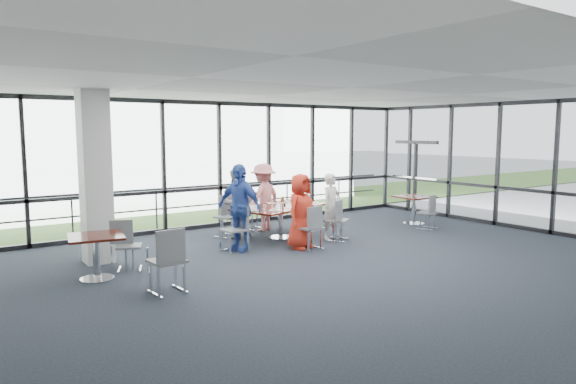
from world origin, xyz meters
TOP-DOWN VIEW (x-y plane):
  - floor at (0.00, 0.00)m, footprint 12.00×10.00m
  - ceiling at (0.00, 0.00)m, footprint 12.00×10.00m
  - curtain_wall_back at (0.00, 5.00)m, footprint 12.00×0.10m
  - curtain_wall_right at (6.00, 0.00)m, footprint 0.10×10.00m
  - exit_door at (6.00, 3.75)m, footprint 0.12×1.60m
  - structural_column at (-3.60, 3.00)m, footprint 0.50×0.50m
  - apron at (0.00, 10.00)m, footprint 80.00×70.00m
  - grass_strip at (0.00, 8.00)m, footprint 80.00×5.00m
  - hangar_main at (4.00, 32.00)m, footprint 24.00×10.00m
  - guard_rail at (0.00, 5.60)m, footprint 12.00×0.06m
  - main_table at (0.42, 2.84)m, footprint 2.48×1.85m
  - side_table_left at (-3.94, 1.82)m, footprint 0.99×0.99m
  - side_table_right at (4.33, 2.31)m, footprint 0.93×0.93m
  - diner_near_left at (0.18, 1.74)m, footprint 0.90×0.76m
  - diner_near_right at (1.31, 2.08)m, footprint 0.62×0.50m
  - diner_far_left at (-0.39, 3.47)m, footprint 0.88×0.68m
  - diner_far_right at (0.58, 3.83)m, footprint 1.19×0.86m
  - diner_end at (-0.95, 2.31)m, footprint 0.94×1.19m
  - chair_main_nl at (0.29, 1.54)m, footprint 0.51×0.51m
  - chair_main_nr at (1.34, 1.89)m, footprint 0.62×0.62m
  - chair_main_fl at (-0.52, 3.65)m, footprint 0.61×0.61m
  - chair_main_fr at (0.49, 4.10)m, footprint 0.47×0.47m
  - chair_main_end at (-1.10, 2.28)m, footprint 0.47×0.47m
  - chair_spare_la at (-3.25, 0.48)m, footprint 0.52×0.52m
  - chair_spare_lb at (-3.30, 2.10)m, footprint 0.55×0.55m
  - chair_spare_r at (4.07, 1.63)m, footprint 0.52×0.52m
  - plate_nl at (-0.07, 2.32)m, footprint 0.26×0.26m
  - plate_nr at (1.14, 2.74)m, footprint 0.28×0.28m
  - plate_fl at (-0.17, 2.99)m, footprint 0.25×0.25m
  - plate_fr at (0.89, 3.37)m, footprint 0.25×0.25m
  - plate_end at (-0.43, 2.59)m, footprint 0.24×0.24m
  - tumbler_a at (0.21, 2.46)m, footprint 0.07×0.07m
  - tumbler_b at (0.84, 2.77)m, footprint 0.07×0.07m
  - tumbler_c at (0.39, 3.12)m, footprint 0.06×0.06m
  - tumbler_d at (-0.24, 2.46)m, footprint 0.07×0.07m
  - menu_a at (0.42, 2.34)m, footprint 0.31×0.23m
  - menu_b at (1.40, 2.80)m, footprint 0.34×0.30m
  - menu_c at (0.50, 3.33)m, footprint 0.28×0.33m
  - condiment_caddy at (0.51, 2.86)m, footprint 0.10×0.07m
  - ketchup_bottle at (0.47, 2.85)m, footprint 0.06×0.06m
  - green_bottle at (0.53, 2.90)m, footprint 0.05×0.05m

SIDE VIEW (x-z plane):
  - apron at x=0.00m, z-range -0.03..-0.01m
  - floor at x=0.00m, z-range -0.02..0.00m
  - grass_strip at x=0.00m, z-range 0.01..0.01m
  - chair_spare_r at x=4.07m, z-range 0.00..0.85m
  - chair_spare_lb at x=-3.30m, z-range 0.00..0.86m
  - chair_main_fr at x=0.49m, z-range 0.00..0.89m
  - chair_main_end at x=-1.10m, z-range 0.00..0.89m
  - chair_main_nl at x=0.29m, z-range 0.00..0.90m
  - chair_main_nr at x=1.34m, z-range 0.00..0.92m
  - chair_main_fl at x=-0.52m, z-range 0.00..0.95m
  - chair_spare_la at x=-3.25m, z-range 0.00..0.99m
  - guard_rail at x=0.00m, z-range 0.47..0.53m
  - side_table_left at x=-3.94m, z-range 0.26..1.01m
  - side_table_right at x=4.33m, z-range 0.26..1.01m
  - main_table at x=0.42m, z-range 0.27..1.02m
  - diner_near_right at x=1.31m, z-range 0.00..1.50m
  - menu_a at x=0.42m, z-range 0.75..0.75m
  - menu_b at x=1.40m, z-range 0.75..0.75m
  - menu_c at x=0.50m, z-range 0.75..0.75m
  - plate_nl at x=-0.07m, z-range 0.75..0.76m
  - plate_nr at x=1.14m, z-range 0.75..0.76m
  - plate_fl at x=-0.17m, z-range 0.75..0.76m
  - plate_fr at x=0.89m, z-range 0.75..0.76m
  - plate_end at x=-0.43m, z-range 0.75..0.76m
  - condiment_caddy at x=0.51m, z-range 0.75..0.79m
  - diner_near_left at x=0.18m, z-range 0.00..1.58m
  - diner_far_left at x=-0.39m, z-range 0.00..1.61m
  - tumbler_c at x=0.39m, z-range 0.75..0.88m
  - tumbler_b at x=0.84m, z-range 0.75..0.88m
  - tumbler_a at x=0.21m, z-range 0.75..0.89m
  - tumbler_d at x=-0.24m, z-range 0.75..0.89m
  - diner_far_right at x=0.58m, z-range 0.00..1.66m
  - ketchup_bottle at x=0.47m, z-range 0.75..0.93m
  - green_bottle at x=0.53m, z-range 0.75..0.95m
  - diner_end at x=-0.95m, z-range 0.00..1.79m
  - exit_door at x=6.00m, z-range 0.00..2.10m
  - curtain_wall_back at x=0.00m, z-range 0.00..3.20m
  - curtain_wall_right at x=6.00m, z-range 0.00..3.20m
  - structural_column at x=-3.60m, z-range 0.00..3.20m
  - hangar_main at x=4.00m, z-range 0.00..6.00m
  - ceiling at x=0.00m, z-range 3.18..3.22m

